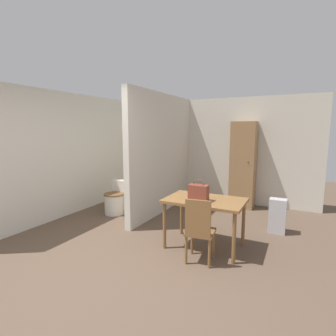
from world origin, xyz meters
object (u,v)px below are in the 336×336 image
Objects in this scene: space_heater at (277,216)px; dining_table at (205,205)px; handbag at (198,192)px; wooden_chair at (199,229)px; toilet at (116,200)px; wooden_cabinet at (243,165)px.

dining_table is at bearing -130.59° from space_heater.
handbag is 1.66m from space_heater.
wooden_chair reaches higher than space_heater.
dining_table is at bearing 93.92° from wooden_chair.
wooden_chair is 1.32× the size of toilet.
handbag is 0.52× the size of space_heater.
handbag reaches higher than wooden_chair.
dining_table is at bearing 58.20° from handbag.
handbag is (-0.06, -0.10, 0.20)m from dining_table.
wooden_cabinet is (0.14, 2.50, 0.11)m from handbag.
toilet is at bearing -173.02° from space_heater.
dining_table is 1.29× the size of wooden_chair.
wooden_cabinet reaches higher than handbag.
wooden_chair is at bearing -117.81° from space_heater.
handbag is at bearing -93.30° from wooden_cabinet.
space_heater is (0.86, -1.31, -0.67)m from wooden_cabinet.
dining_table reaches higher than space_heater.
wooden_chair is 1.80m from space_heater.
wooden_cabinet is at bearing 82.98° from wooden_chair.
toilet is at bearing -143.54° from wooden_cabinet.
wooden_chair is (0.10, -0.49, -0.19)m from dining_table.
wooden_chair is 2.85× the size of handbag.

